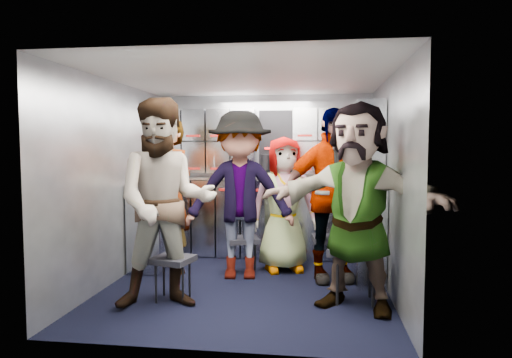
# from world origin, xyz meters

# --- Properties ---
(floor) EXTENTS (3.00, 3.00, 0.00)m
(floor) POSITION_xyz_m (0.00, 0.00, 0.00)
(floor) COLOR black
(floor) RESTS_ON ground
(wall_back) EXTENTS (2.80, 0.04, 2.10)m
(wall_back) POSITION_xyz_m (0.00, 1.50, 1.05)
(wall_back) COLOR gray
(wall_back) RESTS_ON ground
(wall_left) EXTENTS (0.04, 3.00, 2.10)m
(wall_left) POSITION_xyz_m (-1.40, 0.00, 1.05)
(wall_left) COLOR gray
(wall_left) RESTS_ON ground
(wall_right) EXTENTS (0.04, 3.00, 2.10)m
(wall_right) POSITION_xyz_m (1.40, 0.00, 1.05)
(wall_right) COLOR gray
(wall_right) RESTS_ON ground
(ceiling) EXTENTS (2.80, 3.00, 0.02)m
(ceiling) POSITION_xyz_m (0.00, 0.00, 2.10)
(ceiling) COLOR silver
(ceiling) RESTS_ON wall_back
(cart_bank_back) EXTENTS (2.68, 0.38, 0.99)m
(cart_bank_back) POSITION_xyz_m (0.00, 1.29, 0.49)
(cart_bank_back) COLOR #9DA2AD
(cart_bank_back) RESTS_ON ground
(cart_bank_left) EXTENTS (0.38, 0.76, 0.99)m
(cart_bank_left) POSITION_xyz_m (-1.19, 0.56, 0.49)
(cart_bank_left) COLOR #9DA2AD
(cart_bank_left) RESTS_ON ground
(counter) EXTENTS (2.68, 0.42, 0.03)m
(counter) POSITION_xyz_m (0.00, 1.29, 1.01)
(counter) COLOR #B1B4B9
(counter) RESTS_ON cart_bank_back
(locker_bank_back) EXTENTS (2.68, 0.28, 0.82)m
(locker_bank_back) POSITION_xyz_m (0.00, 1.35, 1.49)
(locker_bank_back) COLOR #9DA2AD
(locker_bank_back) RESTS_ON wall_back
(locker_bank_right) EXTENTS (0.28, 1.00, 0.82)m
(locker_bank_right) POSITION_xyz_m (1.25, 0.70, 1.49)
(locker_bank_right) COLOR #9DA2AD
(locker_bank_right) RESTS_ON wall_right
(right_cabinet) EXTENTS (0.28, 1.20, 1.00)m
(right_cabinet) POSITION_xyz_m (1.25, 0.60, 0.50)
(right_cabinet) COLOR #9DA2AD
(right_cabinet) RESTS_ON ground
(coffee_niche) EXTENTS (0.46, 0.16, 0.84)m
(coffee_niche) POSITION_xyz_m (0.18, 1.41, 1.47)
(coffee_niche) COLOR black
(coffee_niche) RESTS_ON wall_back
(red_latch_strip) EXTENTS (2.60, 0.02, 0.03)m
(red_latch_strip) POSITION_xyz_m (0.00, 1.09, 0.88)
(red_latch_strip) COLOR maroon
(red_latch_strip) RESTS_ON cart_bank_back
(jump_seat_near_left) EXTENTS (0.41, 0.39, 0.41)m
(jump_seat_near_left) POSITION_xyz_m (-0.61, -0.50, 0.36)
(jump_seat_near_left) COLOR black
(jump_seat_near_left) RESTS_ON ground
(jump_seat_mid_left) EXTENTS (0.43, 0.42, 0.40)m
(jump_seat_mid_left) POSITION_xyz_m (-0.12, 0.49, 0.36)
(jump_seat_mid_left) COLOR black
(jump_seat_mid_left) RESTS_ON ground
(jump_seat_center) EXTENTS (0.38, 0.36, 0.44)m
(jump_seat_center) POSITION_xyz_m (0.33, 0.85, 0.39)
(jump_seat_center) COLOR black
(jump_seat_center) RESTS_ON ground
(jump_seat_mid_right) EXTENTS (0.41, 0.39, 0.44)m
(jump_seat_mid_right) POSITION_xyz_m (0.85, 0.51, 0.39)
(jump_seat_mid_right) COLOR black
(jump_seat_mid_right) RESTS_ON ground
(jump_seat_near_right) EXTENTS (0.51, 0.50, 0.50)m
(jump_seat_near_right) POSITION_xyz_m (1.05, -0.32, 0.44)
(jump_seat_near_right) COLOR black
(jump_seat_near_right) RESTS_ON ground
(attendant_standing) EXTENTS (0.76, 0.66, 1.74)m
(attendant_standing) POSITION_xyz_m (-0.94, 0.42, 0.87)
(attendant_standing) COLOR black
(attendant_standing) RESTS_ON ground
(attendant_arc_a) EXTENTS (1.06, 0.93, 1.85)m
(attendant_arc_a) POSITION_xyz_m (-0.61, -0.68, 0.92)
(attendant_arc_a) COLOR black
(attendant_arc_a) RESTS_ON ground
(attendant_arc_b) EXTENTS (1.24, 0.80, 1.80)m
(attendant_arc_b) POSITION_xyz_m (-0.12, 0.31, 0.90)
(attendant_arc_b) COLOR black
(attendant_arc_b) RESTS_ON ground
(attendant_arc_c) EXTENTS (0.86, 0.69, 1.53)m
(attendant_arc_c) POSITION_xyz_m (0.33, 0.67, 0.77)
(attendant_arc_c) COLOR black
(attendant_arc_c) RESTS_ON ground
(attendant_arc_d) EXTENTS (1.14, 0.67, 1.83)m
(attendant_arc_d) POSITION_xyz_m (0.85, 0.33, 0.91)
(attendant_arc_d) COLOR black
(attendant_arc_d) RESTS_ON ground
(attendant_arc_e) EXTENTS (1.76, 1.14, 1.82)m
(attendant_arc_e) POSITION_xyz_m (1.05, -0.50, 0.91)
(attendant_arc_e) COLOR black
(attendant_arc_e) RESTS_ON ground
(bottle_left) EXTENTS (0.06, 0.06, 0.27)m
(bottle_left) POSITION_xyz_m (-0.61, 1.24, 1.16)
(bottle_left) COLOR white
(bottle_left) RESTS_ON counter
(bottle_mid) EXTENTS (0.07, 0.07, 0.22)m
(bottle_mid) POSITION_xyz_m (0.18, 1.24, 1.14)
(bottle_mid) COLOR white
(bottle_mid) RESTS_ON counter
(bottle_right) EXTENTS (0.06, 0.06, 0.25)m
(bottle_right) POSITION_xyz_m (0.20, 1.24, 1.16)
(bottle_right) COLOR white
(bottle_right) RESTS_ON counter
(cup_left) EXTENTS (0.09, 0.09, 0.09)m
(cup_left) POSITION_xyz_m (-1.24, 1.23, 1.07)
(cup_left) COLOR #CCB390
(cup_left) RESTS_ON counter
(cup_right) EXTENTS (0.08, 0.08, 0.10)m
(cup_right) POSITION_xyz_m (1.06, 1.23, 1.08)
(cup_right) COLOR #CCB390
(cup_right) RESTS_ON counter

